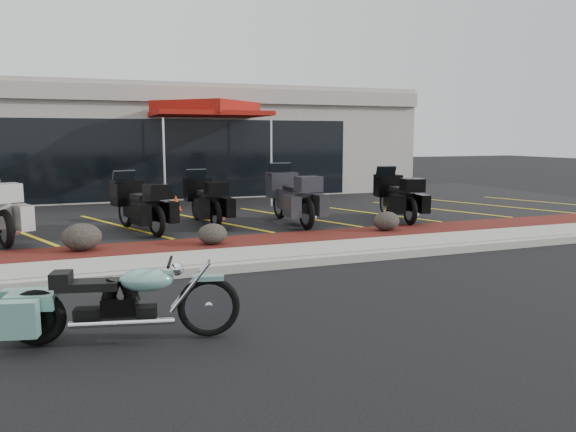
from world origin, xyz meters
name	(u,v)px	position (x,y,z in m)	size (l,w,h in m)	color
ground	(295,281)	(0.00, 0.00, 0.00)	(90.00, 90.00, 0.00)	black
curb	(276,264)	(0.00, 0.90, 0.07)	(24.00, 0.25, 0.15)	gray
sidewalk	(263,256)	(0.00, 1.60, 0.07)	(24.00, 1.20, 0.15)	gray
mulch_bed	(245,244)	(0.00, 2.80, 0.08)	(24.00, 1.20, 0.16)	#3B120D
upper_lot	(193,211)	(0.00, 8.20, 0.07)	(26.00, 9.60, 0.15)	black
dealership_building	(160,143)	(0.00, 14.47, 2.01)	(18.00, 8.16, 4.00)	gray
boulder_left	(82,237)	(-3.11, 2.87, 0.41)	(0.72, 0.60, 0.51)	black
boulder_mid	(212,234)	(-0.71, 2.61, 0.36)	(0.58, 0.48, 0.41)	black
boulder_right	(386,221)	(3.32, 2.83, 0.37)	(0.60, 0.50, 0.43)	black
hero_cruiser	(209,298)	(-1.83, -1.99, 0.46)	(2.62, 0.66, 0.92)	#659E92
touring_black_front	(125,199)	(-2.11, 5.40, 0.82)	(2.29, 0.88, 1.33)	black
touring_black_mid	(197,195)	(-0.34, 5.92, 0.80)	(2.23, 0.85, 1.30)	black
touring_grey	(280,191)	(1.70, 5.38, 0.87)	(2.49, 0.95, 1.45)	#2A2A2F
touring_black_rear	(386,191)	(4.55, 4.96, 0.81)	(2.28, 0.87, 1.33)	black
traffic_cone	(176,203)	(-0.51, 8.04, 0.37)	(0.30, 0.30, 0.44)	red
popup_canopy	(207,111)	(0.78, 9.60, 3.04)	(3.77, 3.77, 3.18)	silver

